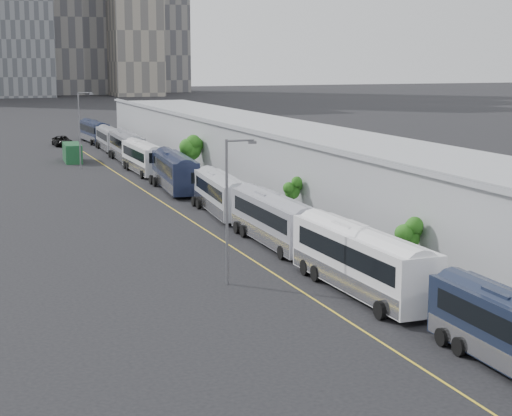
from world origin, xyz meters
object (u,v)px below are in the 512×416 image
bus_5 (175,175)px  bus_8 (109,141)px  bus_3 (274,224)px  shipping_container (72,153)px  suv (62,141)px  bus_7 (127,149)px  bus_9 (94,133)px  bus_4 (222,197)px  bus_2 (361,266)px  street_lamp_near (230,202)px  bus_6 (144,160)px  street_lamp_far (81,125)px

bus_5 → bus_8: bus_5 is taller
bus_3 → shipping_container: bus_3 is taller
bus_5 → suv: (-5.01, 51.99, -0.90)m
shipping_container → bus_5: bearing=-73.8°
bus_7 → bus_9: 28.06m
bus_4 → bus_5: 15.19m
bus_2 → bus_7: bearing=88.4°
bus_5 → street_lamp_near: 39.57m
bus_7 → suv: (-5.58, 24.12, -0.90)m
bus_2 → bus_3: size_ratio=1.06×
bus_6 → suv: bearing=97.4°
street_lamp_near → bus_3: bearing=54.8°
bus_3 → street_lamp_near: bearing=-124.3°
bus_6 → bus_8: size_ratio=1.08×
bus_7 → shipping_container: bus_7 is taller
bus_8 → suv: bus_8 is taller
bus_4 → bus_6: 29.95m
bus_3 → bus_7: 56.93m
bus_7 → bus_9: bearing=91.5°
shipping_container → bus_2: bearing=-81.2°
bus_5 → bus_7: (0.57, 27.87, -0.00)m
bus_9 → street_lamp_near: 95.13m
street_lamp_near → shipping_container: bearing=89.9°
bus_2 → bus_3: bus_2 is taller
bus_8 → street_lamp_near: street_lamp_near is taller
bus_2 → bus_6: bearing=88.9°
bus_5 → street_lamp_far: street_lamp_far is taller
bus_4 → bus_7: (0.20, 43.06, 0.15)m
street_lamp_near → suv: 90.94m
bus_4 → shipping_container: bearing=103.7°
bus_5 → bus_6: bus_5 is taller
bus_2 → bus_5: size_ratio=1.00×
bus_4 → street_lamp_near: size_ratio=1.38×
street_lamp_near → street_lamp_far: (0.19, 60.71, 0.31)m
suv → bus_7: bearing=-78.7°
bus_3 → bus_4: 13.87m
bus_3 → bus_8: bus_3 is taller
bus_6 → street_lamp_near: street_lamp_near is taller
street_lamp_far → bus_2: bearing=-84.3°
bus_5 → bus_6: (-0.05, 14.77, -0.08)m
bus_9 → suv: (-5.87, -3.94, -0.75)m
bus_6 → bus_5: bearing=-90.0°
bus_7 → street_lamp_near: (-7.33, -66.69, 3.60)m
bus_7 → street_lamp_far: bearing=-137.9°
bus_2 → bus_9: size_ratio=1.10×
bus_8 → shipping_container: bus_8 is taller
bus_5 → street_lamp_far: 23.18m
bus_9 → bus_2: bearing=-93.4°
bus_3 → bus_9: (0.74, 84.99, -0.07)m
bus_2 → bus_4: 28.58m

